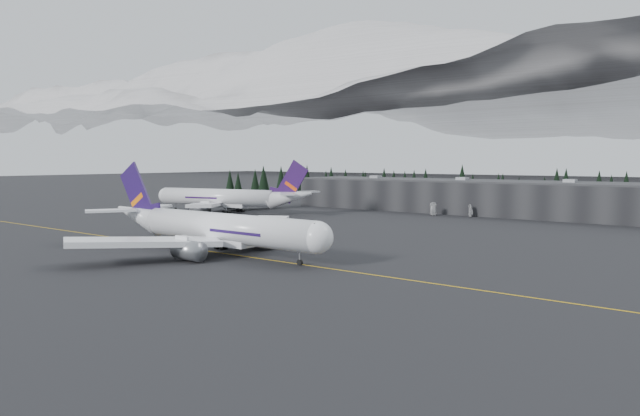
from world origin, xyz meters
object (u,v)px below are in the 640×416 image
Objects in this scene: gse_vehicle_a at (433,214)px; jet_main at (209,227)px; terminal at (487,197)px; gse_vehicle_b at (471,215)px; jet_parked at (230,198)px.

jet_main is at bearing -109.04° from gse_vehicle_a.
terminal reaches higher than gse_vehicle_a.
terminal is at bearing 84.00° from jet_main.
gse_vehicle_b reaches higher than gse_vehicle_a.
jet_main is (-13.40, -127.85, -0.66)m from terminal.
jet_parked reaches higher than jet_main.
terminal is 18.56m from gse_vehicle_b.
jet_main is 14.73× the size of gse_vehicle_b.
jet_parked is (-79.44, -58.69, -0.52)m from terminal.
jet_main reaches higher than terminal.
jet_main is at bearing 121.03° from jet_parked.
jet_parked is 13.84× the size of gse_vehicle_a.
gse_vehicle_a is at bearing -105.71° from gse_vehicle_b.
gse_vehicle_a is at bearing 89.15° from jet_main.
jet_parked reaches higher than gse_vehicle_a.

